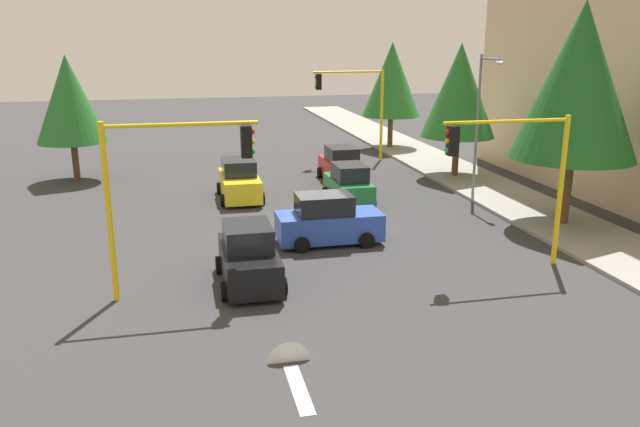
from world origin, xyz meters
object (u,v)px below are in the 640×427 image
(traffic_signal_near_left, at_px, (514,162))
(car_red, at_px, (341,166))
(street_lamp_curbside, at_px, (482,110))
(tree_roadside_far, at_px, (392,80))
(tree_roadside_mid, at_px, (459,91))
(car_yellow, at_px, (239,181))
(tree_opposite_side, at_px, (69,99))
(car_black, at_px, (249,257))
(car_blue, at_px, (328,221))
(car_green, at_px, (349,186))
(tree_roadside_near, at_px, (579,81))
(traffic_signal_near_right, at_px, (170,173))
(traffic_signal_far_left, at_px, (355,97))

(traffic_signal_near_left, xyz_separation_m, car_red, (-14.47, -2.24, -2.86))
(street_lamp_curbside, height_order, tree_roadside_far, tree_roadside_far)
(tree_roadside_mid, height_order, car_yellow, tree_roadside_mid)
(traffic_signal_near_left, bearing_deg, tree_roadside_mid, 162.68)
(tree_opposite_side, bearing_deg, car_black, 23.58)
(tree_opposite_side, xyz_separation_m, car_blue, (14.00, 11.15, -3.62))
(car_green, xyz_separation_m, car_blue, (5.63, -2.37, 0.00))
(tree_roadside_far, xyz_separation_m, car_yellow, (12.19, -12.00, -3.99))
(car_yellow, bearing_deg, traffic_signal_near_left, 34.57)
(tree_opposite_side, relative_size, car_red, 1.80)
(car_red, height_order, car_yellow, same)
(street_lamp_curbside, distance_m, car_blue, 11.19)
(tree_roadside_near, height_order, tree_roadside_far, tree_roadside_near)
(traffic_signal_near_left, bearing_deg, tree_roadside_far, 170.85)
(tree_roadside_mid, relative_size, car_red, 1.96)
(street_lamp_curbside, bearing_deg, car_green, -90.18)
(traffic_signal_near_right, relative_size, car_black, 1.42)
(car_black, bearing_deg, tree_opposite_side, -156.42)
(tree_roadside_mid, bearing_deg, car_black, -44.60)
(tree_roadside_far, height_order, car_black, tree_roadside_far)
(traffic_signal_far_left, distance_m, tree_roadside_mid, 7.41)
(tree_roadside_mid, relative_size, tree_opposite_side, 1.09)
(tree_opposite_side, bearing_deg, traffic_signal_far_left, 96.82)
(traffic_signal_far_left, distance_m, car_blue, 17.24)
(car_blue, bearing_deg, car_green, 157.18)
(car_green, bearing_deg, tree_roadside_mid, 120.28)
(traffic_signal_far_left, relative_size, tree_opposite_side, 0.84)
(traffic_signal_near_left, xyz_separation_m, car_black, (-0.47, -8.98, -2.86))
(street_lamp_curbside, relative_size, car_black, 1.81)
(tree_roadside_near, xyz_separation_m, car_red, (-10.47, -7.11, -5.19))
(tree_roadside_far, bearing_deg, street_lamp_curbside, -1.19)
(traffic_signal_near_right, xyz_separation_m, tree_opposite_side, (-18.00, -5.33, 0.62))
(tree_roadside_mid, distance_m, tree_roadside_near, 10.08)
(traffic_signal_near_right, bearing_deg, tree_roadside_far, 147.71)
(street_lamp_curbside, xyz_separation_m, car_yellow, (-2.20, -11.70, -3.45))
(traffic_signal_near_right, relative_size, traffic_signal_near_left, 1.04)
(car_yellow, relative_size, car_black, 1.07)
(traffic_signal_near_left, distance_m, tree_opposite_side, 24.52)
(traffic_signal_far_left, bearing_deg, tree_roadside_near, 16.64)
(tree_roadside_mid, bearing_deg, car_yellow, -80.05)
(car_red, xyz_separation_m, car_yellow, (2.66, -5.89, 0.00))
(traffic_signal_near_right, relative_size, car_yellow, 1.33)
(street_lamp_curbside, relative_size, car_blue, 1.72)
(tree_opposite_side, distance_m, tree_roadside_near, 25.70)
(traffic_signal_near_left, xyz_separation_m, car_blue, (-4.00, -5.49, -2.86))
(traffic_signal_far_left, height_order, car_red, traffic_signal_far_left)
(traffic_signal_near_left, height_order, tree_opposite_side, tree_opposite_side)
(traffic_signal_near_right, xyz_separation_m, car_blue, (-4.00, 5.82, -3.00))
(traffic_signal_near_right, bearing_deg, tree_roadside_mid, 131.78)
(traffic_signal_far_left, distance_m, car_yellow, 12.04)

